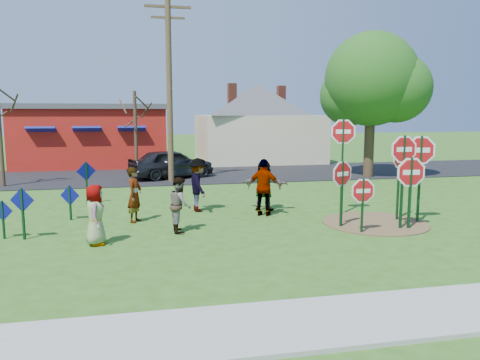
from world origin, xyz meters
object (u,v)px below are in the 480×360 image
at_px(person_a, 95,215).
at_px(person_b, 135,195).
at_px(suv, 171,163).
at_px(stop_sign_d, 399,164).
at_px(stop_sign_a, 363,194).
at_px(leafy_tree, 374,84).
at_px(stop_sign_b, 343,142).
at_px(stop_sign_c, 403,160).
at_px(utility_pole, 169,85).

xyz_separation_m(person_a, person_b, (0.96, 2.41, 0.07)).
height_order(person_b, suv, person_b).
bearing_deg(suv, stop_sign_d, -169.89).
distance_m(stop_sign_a, suv, 13.10).
height_order(stop_sign_d, leafy_tree, leafy_tree).
xyz_separation_m(stop_sign_b, person_a, (-7.71, -2.14, -1.64)).
relative_size(stop_sign_d, suv, 0.57).
bearing_deg(leafy_tree, stop_sign_a, -118.42).
bearing_deg(leafy_tree, suv, 170.99).
bearing_deg(stop_sign_c, person_a, 178.82).
xyz_separation_m(stop_sign_c, utility_pole, (-5.98, 10.83, 2.64)).
bearing_deg(leafy_tree, stop_sign_b, -122.91).
relative_size(stop_sign_c, person_b, 1.68).
height_order(utility_pole, leafy_tree, utility_pole).
bearing_deg(person_a, stop_sign_d, -85.70).
bearing_deg(leafy_tree, stop_sign_c, -113.00).
height_order(person_a, utility_pole, utility_pole).
relative_size(stop_sign_b, person_b, 1.93).
relative_size(stop_sign_a, utility_pole, 0.19).
distance_m(stop_sign_b, suv, 11.15).
xyz_separation_m(stop_sign_d, suv, (-6.37, 11.05, -1.01)).
relative_size(person_a, suv, 0.36).
relative_size(stop_sign_d, person_b, 1.44).
height_order(stop_sign_c, utility_pole, utility_pole).
relative_size(stop_sign_a, suv, 0.39).
relative_size(stop_sign_a, person_b, 0.98).
xyz_separation_m(stop_sign_a, stop_sign_d, (1.81, 1.23, 0.68)).
relative_size(person_a, person_b, 0.92).
bearing_deg(utility_pole, suv, 85.74).
relative_size(person_a, leafy_tree, 0.21).
bearing_deg(suv, person_b, 149.85).
distance_m(stop_sign_b, person_a, 8.17).
xyz_separation_m(stop_sign_d, person_b, (-8.10, 1.49, -0.93)).
height_order(person_a, suv, person_a).
distance_m(stop_sign_b, utility_pole, 10.24).
height_order(person_a, leafy_tree, leafy_tree).
bearing_deg(stop_sign_b, suv, 133.16).
relative_size(stop_sign_b, utility_pole, 0.37).
relative_size(person_b, suv, 0.39).
distance_m(person_a, leafy_tree, 17.09).
height_order(person_a, person_b, person_b).
bearing_deg(utility_pole, person_b, -101.16).
relative_size(utility_pole, leafy_tree, 1.19).
bearing_deg(suv, stop_sign_b, -172.78).
bearing_deg(stop_sign_c, leafy_tree, 66.50).
bearing_deg(leafy_tree, utility_pole, 177.76).
distance_m(person_b, utility_pole, 9.30).
distance_m(stop_sign_c, utility_pole, 12.65).
distance_m(stop_sign_c, leafy_tree, 11.66).
bearing_deg(suv, utility_pole, 155.87).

